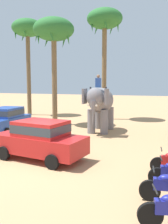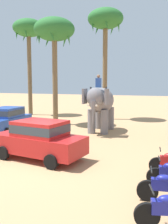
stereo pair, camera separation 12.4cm
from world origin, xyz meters
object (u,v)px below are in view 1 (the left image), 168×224
(palm_tree_behind_elephant, at_px, (105,23))
(palm_tree_left_of_road, at_px, (28,31))
(car_parked_far_side, at_px, (6,119))
(elephant_with_mahout, at_px, (100,103))
(palm_tree_near_hut, at_px, (54,33))
(car_sedan_foreground, at_px, (40,138))

(palm_tree_behind_elephant, xyz_separation_m, palm_tree_left_of_road, (-8.27, -0.01, -0.09))
(car_parked_far_side, xyz_separation_m, elephant_with_mahout, (5.78, 2.71, 1.06))
(car_parked_far_side, distance_m, palm_tree_left_of_road, 12.29)
(palm_tree_near_hut, distance_m, palm_tree_left_of_road, 7.18)
(car_parked_far_side, xyz_separation_m, palm_tree_behind_elephant, (4.13, 8.66, 7.78))
(car_sedan_foreground, relative_size, elephant_with_mahout, 1.08)
(car_sedan_foreground, xyz_separation_m, palm_tree_behind_elephant, (-1.20, 12.80, 7.78))
(car_sedan_foreground, height_order, elephant_with_mahout, elephant_with_mahout)
(elephant_with_mahout, bearing_deg, car_parked_far_side, -154.87)
(elephant_with_mahout, bearing_deg, palm_tree_left_of_road, 149.11)
(elephant_with_mahout, xyz_separation_m, palm_tree_behind_elephant, (-1.65, 5.95, 6.72))
(car_sedan_foreground, bearing_deg, car_parked_far_side, 142.12)
(car_parked_far_side, xyz_separation_m, palm_tree_left_of_road, (-4.14, 8.65, 7.69))
(car_sedan_foreground, bearing_deg, palm_tree_behind_elephant, 95.35)
(car_parked_far_side, distance_m, palm_tree_behind_elephant, 12.35)
(car_parked_far_side, height_order, palm_tree_behind_elephant, palm_tree_behind_elephant)
(car_sedan_foreground, distance_m, palm_tree_behind_elephant, 15.03)
(palm_tree_behind_elephant, bearing_deg, car_sedan_foreground, -84.65)
(palm_tree_near_hut, bearing_deg, elephant_with_mahout, -19.36)
(car_parked_far_side, bearing_deg, palm_tree_near_hut, 72.05)
(palm_tree_behind_elephant, distance_m, palm_tree_left_of_road, 8.27)
(car_parked_far_side, distance_m, palm_tree_near_hut, 7.76)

